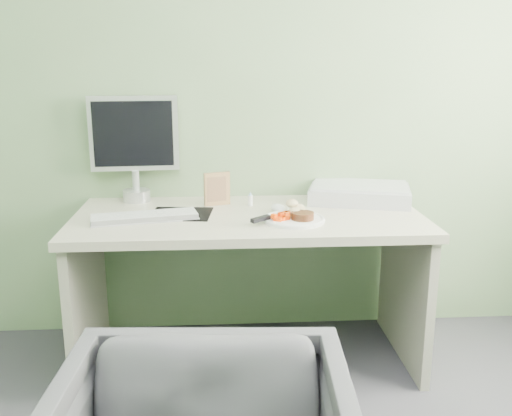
{
  "coord_description": "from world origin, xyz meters",
  "views": [
    {
      "loc": [
        -0.13,
        -0.91,
        1.41
      ],
      "look_at": [
        0.03,
        1.5,
        0.79
      ],
      "focal_mm": 40.0,
      "sensor_mm": 36.0,
      "label": 1
    }
  ],
  "objects": [
    {
      "name": "carrot_heap",
      "position": [
        0.13,
        1.48,
        0.77
      ],
      "size": [
        0.08,
        0.07,
        0.05
      ],
      "primitive_type": "cube",
      "rotation": [
        0.0,
        0.0,
        -0.13
      ],
      "color": "#FA4305",
      "rests_on": "plate"
    },
    {
      "name": "desk",
      "position": [
        0.0,
        1.62,
        0.55
      ],
      "size": [
        1.6,
        0.75,
        0.73
      ],
      "color": "beige",
      "rests_on": "floor"
    },
    {
      "name": "computer_mouse",
      "position": [
        0.14,
        1.65,
        0.75
      ],
      "size": [
        0.09,
        0.12,
        0.04
      ],
      "primitive_type": "ellipsoid",
      "rotation": [
        0.0,
        0.0,
        0.28
      ],
      "color": "white",
      "rests_on": "desk"
    },
    {
      "name": "potato_pile",
      "position": [
        0.23,
        1.55,
        0.77
      ],
      "size": [
        0.11,
        0.08,
        0.06
      ],
      "primitive_type": "ellipsoid",
      "rotation": [
        0.0,
        0.0,
        0.01
      ],
      "color": "tan",
      "rests_on": "plate"
    },
    {
      "name": "steak",
      "position": [
        0.23,
        1.47,
        0.76
      ],
      "size": [
        0.1,
        0.1,
        0.03
      ],
      "primitive_type": "cylinder",
      "rotation": [
        0.0,
        0.0,
        -0.04
      ],
      "color": "black",
      "rests_on": "plate"
    },
    {
      "name": "eyedrop_bottle",
      "position": [
        0.02,
        1.79,
        0.76
      ],
      "size": [
        0.02,
        0.02,
        0.07
      ],
      "color": "white",
      "rests_on": "desk"
    },
    {
      "name": "scanner",
      "position": [
        0.57,
        1.84,
        0.77
      ],
      "size": [
        0.56,
        0.44,
        0.08
      ],
      "primitive_type": "cube",
      "rotation": [
        0.0,
        0.0,
        -0.26
      ],
      "color": "silver",
      "rests_on": "desk"
    },
    {
      "name": "wall_back",
      "position": [
        0.0,
        2.0,
        1.35
      ],
      "size": [
        3.5,
        0.0,
        3.5
      ],
      "primitive_type": "plane",
      "rotation": [
        1.57,
        0.0,
        0.0
      ],
      "color": "gray",
      "rests_on": "floor"
    },
    {
      "name": "monitor",
      "position": [
        -0.55,
        1.94,
        1.02
      ],
      "size": [
        0.44,
        0.14,
        0.52
      ],
      "rotation": [
        0.0,
        0.0,
        0.07
      ],
      "color": "silver",
      "rests_on": "desk"
    },
    {
      "name": "keyboard",
      "position": [
        -0.46,
        1.56,
        0.75
      ],
      "size": [
        0.48,
        0.23,
        0.02
      ],
      "primitive_type": "cube",
      "rotation": [
        0.0,
        0.0,
        0.21
      ],
      "color": "white",
      "rests_on": "desk"
    },
    {
      "name": "plate",
      "position": [
        0.19,
        1.49,
        0.74
      ],
      "size": [
        0.27,
        0.27,
        0.01
      ],
      "primitive_type": "cylinder",
      "color": "white",
      "rests_on": "desk"
    },
    {
      "name": "photo_frame",
      "position": [
        -0.14,
        1.81,
        0.81
      ],
      "size": [
        0.13,
        0.06,
        0.16
      ],
      "primitive_type": "cube",
      "rotation": [
        0.0,
        0.0,
        0.33
      ],
      "color": "#AA7C4F",
      "rests_on": "desk"
    },
    {
      "name": "steak_knife",
      "position": [
        0.08,
        1.47,
        0.76
      ],
      "size": [
        0.22,
        0.19,
        0.02
      ],
      "rotation": [
        0.0,
        0.0,
        0.71
      ],
      "color": "silver",
      "rests_on": "plate"
    },
    {
      "name": "mousepad",
      "position": [
        -0.31,
        1.65,
        0.73
      ],
      "size": [
        0.3,
        0.27,
        0.0
      ],
      "primitive_type": "cube",
      "rotation": [
        0.0,
        0.0,
        -0.1
      ],
      "color": "black",
      "rests_on": "desk"
    }
  ]
}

